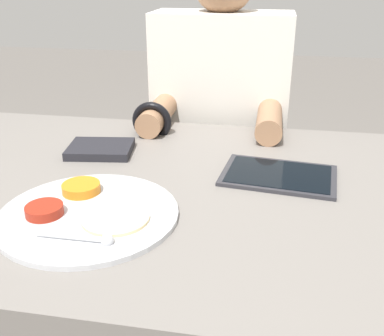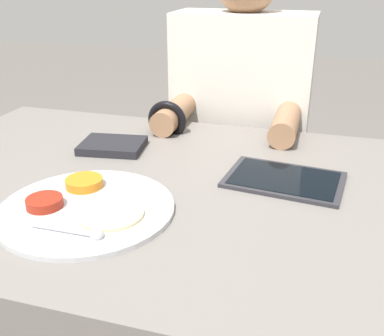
# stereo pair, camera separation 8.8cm
# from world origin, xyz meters

# --- Properties ---
(dining_table) EXTENTS (1.27, 0.82, 0.75)m
(dining_table) POSITION_xyz_m (0.00, 0.00, 0.37)
(dining_table) COLOR slate
(dining_table) RESTS_ON ground_plane
(thali_tray) EXTENTS (0.33, 0.33, 0.03)m
(thali_tray) POSITION_xyz_m (-0.09, -0.16, 0.75)
(thali_tray) COLOR #B7BABF
(thali_tray) RESTS_ON dining_table
(red_notebook) EXTENTS (0.17, 0.14, 0.02)m
(red_notebook) POSITION_xyz_m (-0.18, 0.14, 0.76)
(red_notebook) COLOR silver
(red_notebook) RESTS_ON dining_table
(tablet_device) EXTENTS (0.26, 0.19, 0.01)m
(tablet_device) POSITION_xyz_m (0.25, 0.08, 0.75)
(tablet_device) COLOR #28282D
(tablet_device) RESTS_ON dining_table
(person_diner) EXTENTS (0.42, 0.42, 1.22)m
(person_diner) POSITION_xyz_m (0.06, 0.56, 0.57)
(person_diner) COLOR black
(person_diner) RESTS_ON ground_plane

